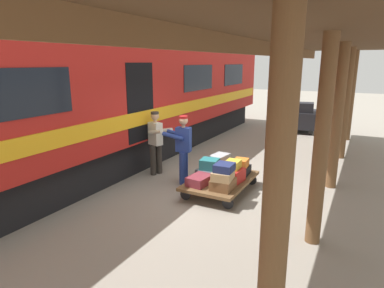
{
  "coord_description": "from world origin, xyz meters",
  "views": [
    {
      "loc": [
        -3.01,
        6.88,
        2.96
      ],
      "look_at": [
        0.41,
        0.41,
        1.15
      ],
      "focal_mm": 31.01,
      "sensor_mm": 36.0,
      "label": 1
    }
  ],
  "objects_px": {
    "luggage_cart": "(221,181)",
    "suitcase_slate_roller": "(210,173)",
    "baggage_tug": "(303,117)",
    "porter_by_door": "(156,141)",
    "suitcase_brown_leather": "(223,184)",
    "suitcase_yellow_case": "(233,165)",
    "suitcase_gray_aluminum": "(220,159)",
    "suitcase_red_plastic": "(232,175)",
    "suitcase_burgundy_valise": "(200,180)",
    "porter_in_overalls": "(183,147)",
    "suitcase_tan_vintage": "(223,175)",
    "suitcase_black_hardshell": "(240,170)",
    "train_car": "(96,96)",
    "suitcase_navy_fabric": "(224,168)",
    "suitcase_cream_canvas": "(219,167)",
    "suitcase_teal_softside": "(210,164)",
    "suitcase_orange_carryall": "(241,163)"
  },
  "relations": [
    {
      "from": "luggage_cart",
      "to": "suitcase_slate_roller",
      "type": "relative_size",
      "value": 3.84
    },
    {
      "from": "suitcase_slate_roller",
      "to": "baggage_tug",
      "type": "xyz_separation_m",
      "value": [
        -0.69,
        -8.08,
        0.21
      ]
    },
    {
      "from": "suitcase_slate_roller",
      "to": "porter_by_door",
      "type": "height_order",
      "value": "porter_by_door"
    },
    {
      "from": "suitcase_brown_leather",
      "to": "suitcase_yellow_case",
      "type": "bearing_deg",
      "value": -89.74
    },
    {
      "from": "suitcase_gray_aluminum",
      "to": "suitcase_red_plastic",
      "type": "bearing_deg",
      "value": 135.2
    },
    {
      "from": "luggage_cart",
      "to": "suitcase_burgundy_valise",
      "type": "distance_m",
      "value": 0.63
    },
    {
      "from": "suitcase_red_plastic",
      "to": "porter_in_overalls",
      "type": "height_order",
      "value": "porter_in_overalls"
    },
    {
      "from": "suitcase_tan_vintage",
      "to": "suitcase_brown_leather",
      "type": "bearing_deg",
      "value": -82.17
    },
    {
      "from": "suitcase_red_plastic",
      "to": "suitcase_black_hardshell",
      "type": "height_order",
      "value": "suitcase_red_plastic"
    },
    {
      "from": "suitcase_red_plastic",
      "to": "suitcase_tan_vintage",
      "type": "bearing_deg",
      "value": 90.35
    },
    {
      "from": "suitcase_burgundy_valise",
      "to": "suitcase_black_hardshell",
      "type": "relative_size",
      "value": 0.94
    },
    {
      "from": "suitcase_tan_vintage",
      "to": "baggage_tug",
      "type": "relative_size",
      "value": 0.27
    },
    {
      "from": "suitcase_brown_leather",
      "to": "suitcase_tan_vintage",
      "type": "xyz_separation_m",
      "value": [
        -0.0,
        0.03,
        0.2
      ]
    },
    {
      "from": "luggage_cart",
      "to": "baggage_tug",
      "type": "bearing_deg",
      "value": -92.91
    },
    {
      "from": "suitcase_red_plastic",
      "to": "suitcase_slate_roller",
      "type": "xyz_separation_m",
      "value": [
        0.56,
        0.0,
        -0.04
      ]
    },
    {
      "from": "train_car",
      "to": "suitcase_burgundy_valise",
      "type": "height_order",
      "value": "train_car"
    },
    {
      "from": "suitcase_burgundy_valise",
      "to": "suitcase_gray_aluminum",
      "type": "height_order",
      "value": "suitcase_gray_aluminum"
    },
    {
      "from": "luggage_cart",
      "to": "porter_in_overalls",
      "type": "relative_size",
      "value": 1.17
    },
    {
      "from": "suitcase_gray_aluminum",
      "to": "suitcase_navy_fabric",
      "type": "height_order",
      "value": "suitcase_navy_fabric"
    },
    {
      "from": "suitcase_burgundy_valise",
      "to": "porter_by_door",
      "type": "distance_m",
      "value": 2.03
    },
    {
      "from": "train_car",
      "to": "suitcase_black_hardshell",
      "type": "bearing_deg",
      "value": -173.94
    },
    {
      "from": "luggage_cart",
      "to": "suitcase_brown_leather",
      "type": "height_order",
      "value": "suitcase_brown_leather"
    },
    {
      "from": "suitcase_cream_canvas",
      "to": "suitcase_gray_aluminum",
      "type": "relative_size",
      "value": 0.95
    },
    {
      "from": "porter_in_overalls",
      "to": "train_car",
      "type": "bearing_deg",
      "value": 0.09
    },
    {
      "from": "suitcase_teal_softside",
      "to": "porter_by_door",
      "type": "bearing_deg",
      "value": -11.82
    },
    {
      "from": "suitcase_cream_canvas",
      "to": "suitcase_burgundy_valise",
      "type": "relative_size",
      "value": 0.88
    },
    {
      "from": "suitcase_brown_leather",
      "to": "suitcase_cream_canvas",
      "type": "height_order",
      "value": "suitcase_brown_leather"
    },
    {
      "from": "luggage_cart",
      "to": "suitcase_tan_vintage",
      "type": "distance_m",
      "value": 0.73
    },
    {
      "from": "suitcase_burgundy_valise",
      "to": "luggage_cart",
      "type": "bearing_deg",
      "value": -117.27
    },
    {
      "from": "suitcase_red_plastic",
      "to": "suitcase_burgundy_valise",
      "type": "bearing_deg",
      "value": 44.13
    },
    {
      "from": "suitcase_burgundy_valise",
      "to": "suitcase_orange_carryall",
      "type": "distance_m",
      "value": 1.24
    },
    {
      "from": "suitcase_red_plastic",
      "to": "suitcase_navy_fabric",
      "type": "distance_m",
      "value": 0.65
    },
    {
      "from": "suitcase_slate_roller",
      "to": "porter_by_door",
      "type": "relative_size",
      "value": 0.3
    },
    {
      "from": "luggage_cart",
      "to": "suitcase_burgundy_valise",
      "type": "bearing_deg",
      "value": 62.73
    },
    {
      "from": "suitcase_black_hardshell",
      "to": "suitcase_teal_softside",
      "type": "relative_size",
      "value": 1.51
    },
    {
      "from": "train_car",
      "to": "suitcase_navy_fabric",
      "type": "xyz_separation_m",
      "value": [
        -4.1,
        0.66,
        -1.26
      ]
    },
    {
      "from": "luggage_cart",
      "to": "suitcase_yellow_case",
      "type": "distance_m",
      "value": 0.51
    },
    {
      "from": "suitcase_slate_roller",
      "to": "baggage_tug",
      "type": "distance_m",
      "value": 8.11
    },
    {
      "from": "luggage_cart",
      "to": "suitcase_black_hardshell",
      "type": "height_order",
      "value": "suitcase_black_hardshell"
    },
    {
      "from": "suitcase_cream_canvas",
      "to": "suitcase_orange_carryall",
      "type": "distance_m",
      "value": 0.6
    },
    {
      "from": "suitcase_teal_softside",
      "to": "suitcase_brown_leather",
      "type": "bearing_deg",
      "value": 136.58
    },
    {
      "from": "suitcase_navy_fabric",
      "to": "baggage_tug",
      "type": "height_order",
      "value": "baggage_tug"
    },
    {
      "from": "suitcase_gray_aluminum",
      "to": "suitcase_tan_vintage",
      "type": "height_order",
      "value": "suitcase_gray_aluminum"
    },
    {
      "from": "suitcase_gray_aluminum",
      "to": "suitcase_tan_vintage",
      "type": "xyz_separation_m",
      "value": [
        -0.56,
        1.12,
        0.0
      ]
    },
    {
      "from": "suitcase_cream_canvas",
      "to": "baggage_tug",
      "type": "distance_m",
      "value": 7.57
    },
    {
      "from": "luggage_cart",
      "to": "suitcase_gray_aluminum",
      "type": "xyz_separation_m",
      "value": [
        0.28,
        -0.55,
        0.35
      ]
    },
    {
      "from": "porter_by_door",
      "to": "suitcase_black_hardshell",
      "type": "bearing_deg",
      "value": -175.37
    },
    {
      "from": "suitcase_teal_softside",
      "to": "luggage_cart",
      "type": "bearing_deg",
      "value": -178.64
    },
    {
      "from": "suitcase_gray_aluminum",
      "to": "suitcase_teal_softside",
      "type": "bearing_deg",
      "value": 88.76
    },
    {
      "from": "luggage_cart",
      "to": "suitcase_orange_carryall",
      "type": "bearing_deg",
      "value": -118.25
    }
  ]
}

